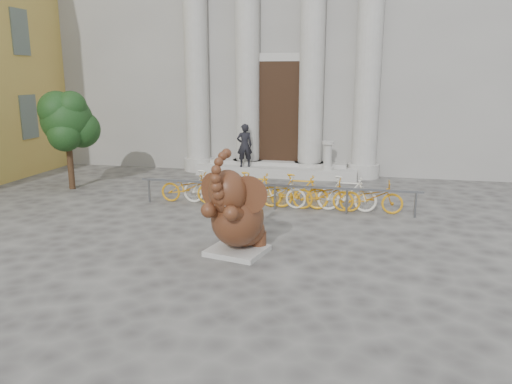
% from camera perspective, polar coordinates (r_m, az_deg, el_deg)
% --- Properties ---
extents(ground, '(80.00, 80.00, 0.00)m').
position_cam_1_polar(ground, '(10.11, -7.25, -8.46)').
color(ground, '#474442').
rests_on(ground, ground).
extents(classical_building, '(22.00, 10.70, 12.00)m').
position_cam_1_polar(classical_building, '(24.08, 4.94, 18.63)').
color(classical_building, gray).
rests_on(classical_building, ground).
extents(entrance_steps, '(6.00, 1.20, 0.36)m').
position_cam_1_polar(entrance_steps, '(18.85, 2.34, 2.43)').
color(entrance_steps, '#A8A59E').
rests_on(entrance_steps, ground).
extents(elephant_statue, '(1.50, 1.80, 2.30)m').
position_cam_1_polar(elephant_statue, '(10.47, -2.28, -2.76)').
color(elephant_statue, '#A8A59E').
rests_on(elephant_statue, ground).
extents(bike_rack, '(8.00, 0.53, 1.00)m').
position_cam_1_polar(bike_rack, '(14.25, 2.35, 0.19)').
color(bike_rack, slate).
rests_on(bike_rack, ground).
extents(tree, '(1.86, 1.69, 3.22)m').
position_cam_1_polar(tree, '(17.42, -20.76, 7.57)').
color(tree, '#332114').
rests_on(tree, ground).
extents(pedestrian, '(0.69, 0.59, 1.60)m').
position_cam_1_polar(pedestrian, '(18.58, -1.32, 5.35)').
color(pedestrian, black).
rests_on(pedestrian, entrance_steps).
extents(balustrade_post, '(0.42, 0.42, 1.04)m').
position_cam_1_polar(balustrade_post, '(18.20, 8.18, 4.02)').
color(balustrade_post, '#A8A59E').
rests_on(balustrade_post, entrance_steps).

